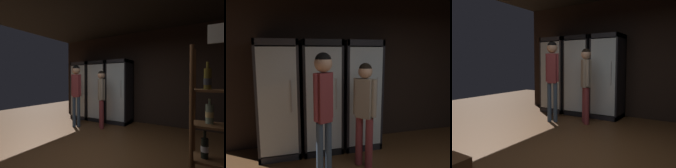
% 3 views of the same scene
% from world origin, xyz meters
% --- Properties ---
extents(wall_back, '(6.00, 0.06, 2.80)m').
position_xyz_m(wall_back, '(0.00, 3.03, 1.40)').
color(wall_back, black).
rests_on(wall_back, ground).
extents(cooler_far_left, '(0.66, 0.65, 1.93)m').
position_xyz_m(cooler_far_left, '(-1.96, 2.71, 0.94)').
color(cooler_far_left, '#2B2B30').
rests_on(cooler_far_left, ground).
extents(cooler_left, '(0.66, 0.65, 1.93)m').
position_xyz_m(cooler_left, '(-1.24, 2.71, 0.95)').
color(cooler_left, black).
rests_on(cooler_left, ground).
extents(cooler_center, '(0.66, 0.65, 1.93)m').
position_xyz_m(cooler_center, '(-0.52, 2.71, 0.94)').
color(cooler_center, black).
rests_on(cooler_center, ground).
extents(shopper_near, '(0.27, 0.23, 1.73)m').
position_xyz_m(shopper_near, '(-1.39, 1.66, 1.15)').
color(shopper_near, '#384C66').
rests_on(shopper_near, ground).
extents(shopper_far, '(0.28, 0.30, 1.58)m').
position_xyz_m(shopper_far, '(-0.72, 1.93, 0.96)').
color(shopper_far, brown).
rests_on(shopper_far, ground).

